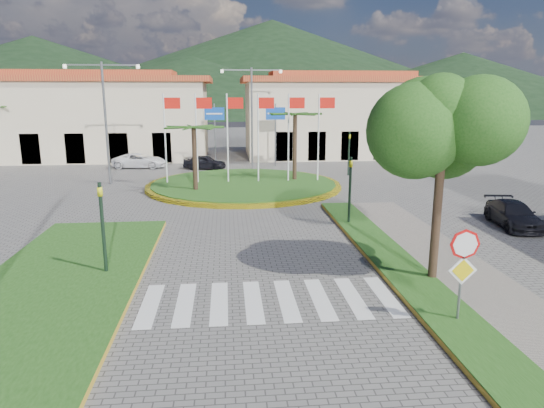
{
  "coord_description": "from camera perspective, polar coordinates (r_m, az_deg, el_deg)",
  "views": [
    {
      "loc": [
        -1.1,
        -9.31,
        5.99
      ],
      "look_at": [
        0.54,
        8.0,
        2.02
      ],
      "focal_mm": 32.0,
      "sensor_mm": 36.0,
      "label": 1
    }
  ],
  "objects": [
    {
      "name": "ground",
      "position": [
        11.12,
        1.2,
        -19.72
      ],
      "size": [
        160.0,
        160.0,
        0.0
      ],
      "primitive_type": "plane",
      "color": "slate",
      "rests_on": "ground"
    },
    {
      "name": "traffic_light_left",
      "position": [
        16.83,
        -19.34,
        -1.81
      ],
      "size": [
        0.15,
        0.18,
        3.2
      ],
      "color": "black",
      "rests_on": "ground"
    },
    {
      "name": "street_lamp_west",
      "position": [
        34.27,
        -19.01,
        9.67
      ],
      "size": [
        4.8,
        0.16,
        8.0
      ],
      "color": "slate",
      "rests_on": "ground"
    },
    {
      "name": "building_right",
      "position": [
        48.64,
        7.92,
        10.28
      ],
      "size": [
        19.08,
        9.54,
        8.05
      ],
      "color": "beige",
      "rests_on": "ground"
    },
    {
      "name": "sidewalk_right",
      "position": [
        14.6,
        24.88,
        -12.3
      ],
      "size": [
        4.0,
        28.0,
        0.15
      ],
      "primitive_type": "cube",
      "color": "gray",
      "rests_on": "ground"
    },
    {
      "name": "hill_far_mid",
      "position": [
        170.31,
        0.02,
        15.88
      ],
      "size": [
        180.0,
        180.0,
        30.0
      ],
      "primitive_type": "cone",
      "color": "black",
      "rests_on": "ground"
    },
    {
      "name": "car_dark_a",
      "position": [
        39.72,
        -7.91,
        4.91
      ],
      "size": [
        3.65,
        2.21,
        1.16
      ],
      "primitive_type": "imported",
      "rotation": [
        0.0,
        0.0,
        1.31
      ],
      "color": "black",
      "rests_on": "ground"
    },
    {
      "name": "car_side_right",
      "position": [
        24.89,
        26.52,
        -1.1
      ],
      "size": [
        2.16,
        4.11,
        1.14
      ],
      "primitive_type": "imported",
      "rotation": [
        0.0,
        0.0,
        -0.15
      ],
      "color": "black",
      "rests_on": "ground"
    },
    {
      "name": "stop_sign",
      "position": [
        13.44,
        21.57,
        -6.28
      ],
      "size": [
        0.8,
        0.11,
        2.65
      ],
      "color": "slate",
      "rests_on": "ground"
    },
    {
      "name": "traffic_light_right",
      "position": [
        22.4,
        9.17,
        2.28
      ],
      "size": [
        0.15,
        0.18,
        3.2
      ],
      "color": "black",
      "rests_on": "ground"
    },
    {
      "name": "car_dark_b",
      "position": [
        46.48,
        0.02,
        6.14
      ],
      "size": [
        3.43,
        1.34,
        1.11
      ],
      "primitive_type": "imported",
      "rotation": [
        0.0,
        0.0,
        1.62
      ],
      "color": "black",
      "rests_on": "ground"
    },
    {
      "name": "direction_sign_west",
      "position": [
        40.36,
        -6.76,
        9.27
      ],
      "size": [
        1.6,
        0.14,
        5.2
      ],
      "color": "slate",
      "rests_on": "ground"
    },
    {
      "name": "median_left",
      "position": [
        17.27,
        -23.51,
        -8.23
      ],
      "size": [
        5.0,
        14.0,
        0.18
      ],
      "primitive_type": "cube",
      "color": "#204C15",
      "rests_on": "ground"
    },
    {
      "name": "verge_right",
      "position": [
        14.05,
        20.55,
        -12.84
      ],
      "size": [
        1.6,
        28.0,
        0.18
      ],
      "primitive_type": "cube",
      "color": "#204C15",
      "rests_on": "ground"
    },
    {
      "name": "white_van",
      "position": [
        41.57,
        -15.29,
        4.95
      ],
      "size": [
        4.46,
        2.29,
        1.2
      ],
      "primitive_type": "imported",
      "rotation": [
        0.0,
        0.0,
        1.5
      ],
      "color": "white",
      "rests_on": "ground"
    },
    {
      "name": "deciduous_tree",
      "position": [
        15.78,
        19.59,
        9.17
      ],
      "size": [
        3.6,
        3.6,
        6.8
      ],
      "color": "black",
      "rests_on": "ground"
    },
    {
      "name": "hill_near_back",
      "position": [
        139.61,
        -9.32,
        13.51
      ],
      "size": [
        110.0,
        110.0,
        16.0
      ],
      "primitive_type": "cone",
      "color": "black",
      "rests_on": "ground"
    },
    {
      "name": "direction_sign_east",
      "position": [
        40.56,
        0.41,
        9.38
      ],
      "size": [
        1.6,
        0.14,
        5.2
      ],
      "color": "slate",
      "rests_on": "ground"
    },
    {
      "name": "street_lamp_centre",
      "position": [
        39.39,
        -2.39,
        10.67
      ],
      "size": [
        4.8,
        0.16,
        8.0
      ],
      "color": "slate",
      "rests_on": "ground"
    },
    {
      "name": "roundabout_island",
      "position": [
        31.86,
        -3.33,
        2.31
      ],
      "size": [
        12.7,
        12.7,
        6.0
      ],
      "color": "yellow",
      "rests_on": "ground"
    },
    {
      "name": "crosswalk",
      "position": [
        14.63,
        -0.63,
        -11.28
      ],
      "size": [
        8.0,
        3.0,
        0.01
      ],
      "primitive_type": "cube",
      "color": "silver",
      "rests_on": "ground"
    },
    {
      "name": "traffic_light_far",
      "position": [
        36.69,
        9.04,
        6.36
      ],
      "size": [
        0.18,
        0.15,
        3.2
      ],
      "color": "black",
      "rests_on": "ground"
    },
    {
      "name": "hill_far_east",
      "position": [
        160.9,
        21.4,
        13.07
      ],
      "size": [
        120.0,
        120.0,
        18.0
      ],
      "primitive_type": "cone",
      "color": "black",
      "rests_on": "ground"
    },
    {
      "name": "building_left",
      "position": [
        49.08,
        -20.95,
        9.59
      ],
      "size": [
        23.32,
        9.54,
        8.05
      ],
      "color": "beige",
      "rests_on": "ground"
    },
    {
      "name": "hill_far_west",
      "position": [
        158.82,
        -26.01,
        13.4
      ],
      "size": [
        140.0,
        140.0,
        22.0
      ],
      "primitive_type": "cone",
      "color": "black",
      "rests_on": "ground"
    }
  ]
}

